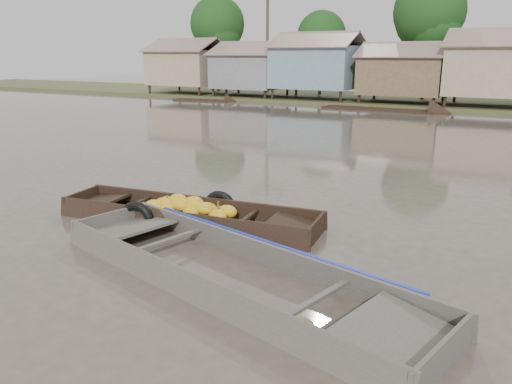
% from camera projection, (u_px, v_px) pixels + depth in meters
% --- Properties ---
extents(ground, '(120.00, 120.00, 0.00)m').
position_uv_depth(ground, '(254.00, 245.00, 10.08)').
color(ground, '#4C443A').
rests_on(ground, ground).
extents(riverbank, '(120.00, 12.47, 10.22)m').
position_uv_depth(riverbank, '(511.00, 63.00, 34.84)').
color(riverbank, '#384723').
rests_on(riverbank, ground).
extents(banana_boat, '(6.28, 2.17, 0.88)m').
position_uv_depth(banana_boat, '(184.00, 214.00, 11.39)').
color(banana_boat, black).
rests_on(banana_boat, ground).
extents(viewer_boat, '(7.70, 3.70, 0.60)m').
position_uv_depth(viewer_boat, '(232.00, 279.00, 8.41)').
color(viewer_boat, '#433E38').
rests_on(viewer_boat, ground).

